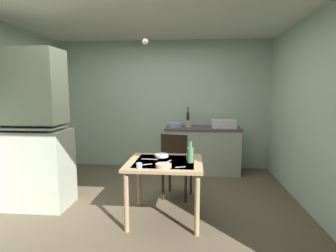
% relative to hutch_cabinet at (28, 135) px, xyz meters
% --- Properties ---
extents(ground_plane, '(5.28, 5.28, 0.00)m').
position_rel_hutch_cabinet_xyz_m(ground_plane, '(1.59, 0.14, -0.99)').
color(ground_plane, brown).
extents(wall_back, '(4.38, 0.10, 2.57)m').
position_rel_hutch_cabinet_xyz_m(wall_back, '(1.59, 2.15, 0.29)').
color(wall_back, '#B9D1B8').
rests_on(wall_back, ground).
extents(wall_right, '(0.10, 4.01, 2.57)m').
position_rel_hutch_cabinet_xyz_m(wall_right, '(3.78, 0.14, 0.29)').
color(wall_right, '#B5CEB4').
rests_on(wall_right, ground).
extents(ceiling_slab, '(4.38, 4.01, 0.10)m').
position_rel_hutch_cabinet_xyz_m(ceiling_slab, '(1.59, 0.14, 1.63)').
color(ceiling_slab, white).
extents(hutch_cabinet, '(1.07, 0.55, 2.12)m').
position_rel_hutch_cabinet_xyz_m(hutch_cabinet, '(0.00, 0.00, 0.00)').
color(hutch_cabinet, '#B4B9A6').
rests_on(hutch_cabinet, ground).
extents(counter_cabinet, '(1.43, 0.64, 0.88)m').
position_rel_hutch_cabinet_xyz_m(counter_cabinet, '(2.40, 1.78, -0.55)').
color(counter_cabinet, '#B4B9A6').
rests_on(counter_cabinet, ground).
extents(sink_basin, '(0.44, 0.34, 0.15)m').
position_rel_hutch_cabinet_xyz_m(sink_basin, '(2.80, 1.78, -0.04)').
color(sink_basin, white).
rests_on(sink_basin, counter_cabinet).
extents(hand_pump, '(0.05, 0.27, 0.39)m').
position_rel_hutch_cabinet_xyz_m(hand_pump, '(2.12, 1.82, 0.06)').
color(hand_pump, '#232328').
rests_on(hand_pump, counter_cabinet).
extents(mixing_bowl_counter, '(0.26, 0.26, 0.09)m').
position_rel_hutch_cabinet_xyz_m(mixing_bowl_counter, '(1.88, 1.73, -0.07)').
color(mixing_bowl_counter, '#9EB2C6').
rests_on(mixing_bowl_counter, counter_cabinet).
extents(stoneware_crock, '(0.11, 0.11, 0.13)m').
position_rel_hutch_cabinet_xyz_m(stoneware_crock, '(2.13, 1.78, -0.05)').
color(stoneware_crock, beige).
rests_on(stoneware_crock, counter_cabinet).
extents(dining_table, '(0.91, 0.83, 0.73)m').
position_rel_hutch_cabinet_xyz_m(dining_table, '(1.88, -0.23, -0.36)').
color(dining_table, tan).
rests_on(dining_table, ground).
extents(chair_far_side, '(0.48, 0.48, 0.97)m').
position_rel_hutch_cabinet_xyz_m(chair_far_side, '(1.97, 0.41, -0.49)').
color(chair_far_side, '#2E2419').
rests_on(chair_far_side, ground).
extents(serving_bowl_wide, '(0.18, 0.18, 0.03)m').
position_rel_hutch_cabinet_xyz_m(serving_bowl_wide, '(1.81, -0.01, -0.24)').
color(serving_bowl_wide, white).
rests_on(serving_bowl_wide, dining_table).
extents(soup_bowl_small, '(0.18, 0.18, 0.04)m').
position_rel_hutch_cabinet_xyz_m(soup_bowl_small, '(1.89, -0.48, -0.24)').
color(soup_bowl_small, tan).
rests_on(soup_bowl_small, dining_table).
extents(mug_tall, '(0.06, 0.06, 0.06)m').
position_rel_hutch_cabinet_xyz_m(mug_tall, '(1.62, -0.55, -0.23)').
color(mug_tall, '#9EB2C6').
rests_on(mug_tall, dining_table).
extents(mug_dark, '(0.07, 0.07, 0.06)m').
position_rel_hutch_cabinet_xyz_m(mug_dark, '(2.17, -0.09, -0.23)').
color(mug_dark, tan).
rests_on(mug_dark, dining_table).
extents(glass_bottle, '(0.08, 0.08, 0.25)m').
position_rel_hutch_cabinet_xyz_m(glass_bottle, '(2.18, -0.25, -0.16)').
color(glass_bottle, '#4C7F56').
rests_on(glass_bottle, dining_table).
extents(table_knife, '(0.21, 0.03, 0.00)m').
position_rel_hutch_cabinet_xyz_m(table_knife, '(1.68, -0.15, -0.26)').
color(table_knife, silver).
rests_on(table_knife, dining_table).
extents(teaspoon_near_bowl, '(0.06, 0.12, 0.00)m').
position_rel_hutch_cabinet_xyz_m(teaspoon_near_bowl, '(1.92, -0.23, -0.26)').
color(teaspoon_near_bowl, beige).
rests_on(teaspoon_near_bowl, dining_table).
extents(teaspoon_by_cup, '(0.12, 0.06, 0.00)m').
position_rel_hutch_cabinet_xyz_m(teaspoon_by_cup, '(2.08, -0.46, -0.26)').
color(teaspoon_by_cup, beige).
rests_on(teaspoon_by_cup, dining_table).
extents(serving_spoon, '(0.15, 0.10, 0.00)m').
position_rel_hutch_cabinet_xyz_m(serving_spoon, '(1.67, -0.40, -0.26)').
color(serving_spoon, beige).
rests_on(serving_spoon, dining_table).
extents(pendant_bulb, '(0.08, 0.08, 0.08)m').
position_rel_hutch_cabinet_xyz_m(pendant_bulb, '(1.59, 0.16, 1.21)').
color(pendant_bulb, '#F9EFCC').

